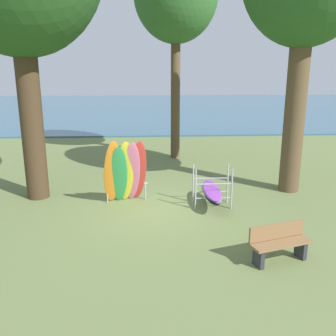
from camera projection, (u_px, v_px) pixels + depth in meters
ground_plane at (151, 210)px, 11.28m from camera, size 80.00×80.00×0.00m
lake_water at (148, 107)px, 40.56m from camera, size 80.00×36.00×0.10m
leaning_board_pile at (125, 173)px, 11.47m from camera, size 1.49×1.28×2.15m
board_storage_rack at (211, 191)px, 11.51m from camera, size 1.15×2.12×1.25m
park_bench at (279, 242)px, 8.18m from camera, size 1.46×0.81×0.85m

